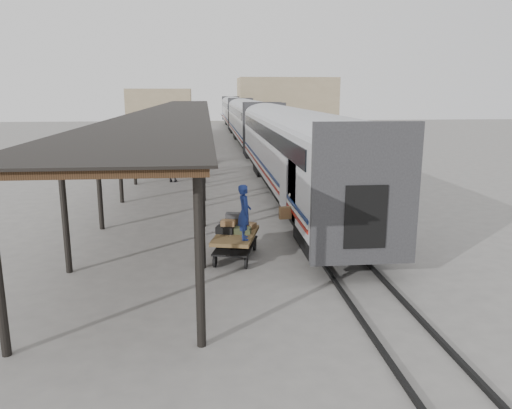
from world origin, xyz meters
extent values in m
plane|color=slate|center=(0.00, 0.00, 0.00)|extent=(160.00, 160.00, 0.00)
cube|color=silver|center=(3.20, 8.00, 2.60)|extent=(3.00, 24.00, 2.90)
cube|color=#28282B|center=(3.20, -3.90, 2.60)|extent=(3.04, 0.22, 3.50)
cube|color=black|center=(1.68, 8.00, 3.50)|extent=(0.04, 22.08, 0.65)
cube|color=black|center=(3.20, 8.00, 0.90)|extent=(2.55, 23.04, 0.50)
cube|color=silver|center=(3.20, 34.00, 2.60)|extent=(3.00, 24.00, 2.90)
cube|color=#28282B|center=(3.20, 22.10, 2.60)|extent=(3.04, 0.22, 3.50)
cube|color=black|center=(1.68, 34.00, 3.50)|extent=(0.04, 22.08, 0.65)
cube|color=black|center=(3.20, 34.00, 0.90)|extent=(2.55, 23.04, 0.50)
cube|color=silver|center=(3.20, 60.00, 2.60)|extent=(3.00, 24.00, 2.90)
cube|color=#28282B|center=(3.20, 48.10, 2.60)|extent=(3.04, 0.22, 3.50)
cube|color=black|center=(1.68, 60.00, 3.50)|extent=(0.04, 22.08, 0.65)
cube|color=black|center=(3.20, 60.00, 0.90)|extent=(2.55, 23.04, 0.50)
cube|color=black|center=(1.95, -0.50, 2.15)|extent=(0.50, 1.70, 2.00)
imported|color=silver|center=(1.95, -0.50, 2.01)|extent=(0.72, 0.89, 1.72)
cube|color=brown|center=(1.55, -0.65, 1.40)|extent=(0.57, 0.25, 0.42)
cube|color=#422B19|center=(-3.40, 24.00, 4.00)|extent=(4.60, 64.00, 0.18)
cube|color=black|center=(-3.40, 24.00, 4.12)|extent=(4.90, 64.30, 0.06)
cylinder|color=black|center=(-5.45, 24.00, 2.00)|extent=(0.20, 0.20, 4.00)
cylinder|color=black|center=(-5.45, 55.00, 2.00)|extent=(0.20, 0.20, 4.00)
cylinder|color=black|center=(-1.35, -7.00, 2.00)|extent=(0.20, 0.20, 4.00)
cylinder|color=black|center=(-1.35, 24.00, 2.00)|extent=(0.20, 0.20, 4.00)
cylinder|color=black|center=(-1.35, 55.00, 2.00)|extent=(0.20, 0.20, 4.00)
cube|color=black|center=(2.48, 34.00, 0.06)|extent=(0.10, 150.00, 0.12)
cube|color=black|center=(3.92, 34.00, 0.06)|extent=(0.10, 150.00, 0.12)
cube|color=tan|center=(14.00, 78.00, 4.00)|extent=(18.00, 10.00, 8.00)
cube|color=tan|center=(-10.00, 82.00, 3.00)|extent=(12.00, 8.00, 6.00)
cube|color=brown|center=(-0.26, -1.18, 0.80)|extent=(1.78, 2.63, 0.12)
cube|color=black|center=(-0.26, -1.18, 0.45)|extent=(1.66, 2.51, 0.06)
cylinder|color=black|center=(-0.97, -1.99, 0.20)|extent=(0.17, 0.41, 0.40)
cylinder|color=black|center=(0.00, -2.22, 0.20)|extent=(0.17, 0.41, 0.40)
cylinder|color=black|center=(-0.52, -0.14, 0.20)|extent=(0.17, 0.41, 0.40)
cylinder|color=black|center=(0.45, -0.38, 0.20)|extent=(0.17, 0.41, 0.40)
cube|color=#39393C|center=(-0.40, -0.56, 0.98)|extent=(0.80, 0.61, 0.25)
cube|color=brown|center=(0.21, -0.54, 0.95)|extent=(0.62, 0.56, 0.18)
cube|color=black|center=(-0.59, -1.08, 0.98)|extent=(0.67, 0.56, 0.23)
cube|color=#40482B|center=(-0.03, -1.18, 0.96)|extent=(0.61, 0.49, 0.20)
cube|color=#523A21|center=(-0.30, -0.63, 1.17)|extent=(0.60, 0.50, 0.19)
cube|color=brown|center=(-0.49, -1.05, 1.19)|extent=(0.53, 0.43, 0.19)
cube|color=#39393C|center=(-0.33, -0.71, 1.36)|extent=(0.51, 0.40, 0.16)
cube|color=maroon|center=(-2.64, 20.13, 0.53)|extent=(1.19, 1.61, 0.86)
cube|color=maroon|center=(-2.73, 20.50, 1.10)|extent=(0.93, 0.76, 0.34)
cylinder|color=black|center=(-2.88, 19.52, 0.17)|extent=(0.20, 0.36, 0.34)
cylinder|color=black|center=(-2.14, 19.72, 0.17)|extent=(0.20, 0.36, 0.34)
cylinder|color=black|center=(-3.14, 20.55, 0.17)|extent=(0.20, 0.36, 0.34)
cylinder|color=black|center=(-2.40, 20.74, 0.17)|extent=(0.20, 0.36, 0.34)
imported|color=navy|center=(-0.01, -1.83, 1.74)|extent=(0.44, 0.66, 1.76)
imported|color=black|center=(-3.25, 13.63, 0.98)|extent=(1.19, 0.57, 1.97)
camera|label=1|loc=(-1.15, -17.05, 5.45)|focal=35.00mm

